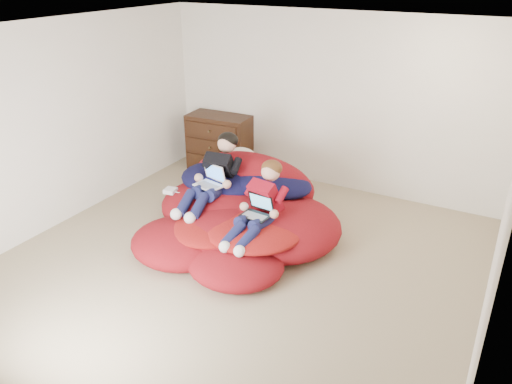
% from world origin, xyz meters
% --- Properties ---
extents(room_shell, '(5.10, 5.10, 2.77)m').
position_xyz_m(room_shell, '(0.00, 0.00, 0.22)').
color(room_shell, tan).
rests_on(room_shell, ground).
extents(dresser, '(1.02, 0.58, 0.89)m').
position_xyz_m(dresser, '(-1.69, 2.24, 0.44)').
color(dresser, '#321C0E').
rests_on(dresser, ground).
extents(beanbag_pile, '(2.41, 2.33, 0.87)m').
position_xyz_m(beanbag_pile, '(-0.33, 0.57, 0.26)').
color(beanbag_pile, maroon).
rests_on(beanbag_pile, ground).
extents(cream_pillow, '(0.45, 0.29, 0.29)m').
position_xyz_m(cream_pillow, '(-0.79, 1.43, 0.62)').
color(cream_pillow, white).
rests_on(cream_pillow, beanbag_pile).
extents(older_boy, '(0.40, 1.21, 0.78)m').
position_xyz_m(older_boy, '(-0.73, 0.65, 0.71)').
color(older_boy, black).
rests_on(older_boy, beanbag_pile).
extents(younger_boy, '(0.37, 1.07, 0.75)m').
position_xyz_m(younger_boy, '(0.10, 0.30, 0.64)').
color(younger_boy, '#A20E20').
rests_on(younger_boy, beanbag_pile).
extents(laptop_white, '(0.38, 0.36, 0.24)m').
position_xyz_m(laptop_white, '(-0.73, 0.56, 0.64)').
color(laptop_white, white).
rests_on(laptop_white, older_boy).
extents(laptop_black, '(0.33, 0.31, 0.23)m').
position_xyz_m(laptop_black, '(0.10, 0.24, 0.57)').
color(laptop_black, black).
rests_on(laptop_black, younger_boy).
extents(power_adapter, '(0.16, 0.16, 0.05)m').
position_xyz_m(power_adapter, '(-1.28, 0.43, 0.42)').
color(power_adapter, white).
rests_on(power_adapter, beanbag_pile).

